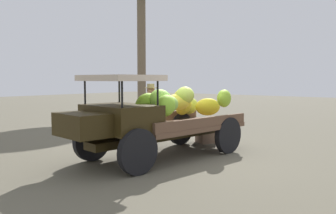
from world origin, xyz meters
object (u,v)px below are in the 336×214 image
Objects in this scene: wooden_crate at (206,134)px; truck at (154,117)px; farmer at (151,110)px; loose_banana_bunch at (140,135)px.

truck is at bearing 4.04° from wooden_crate.
farmer reaches higher than wooden_crate.
loose_banana_bunch is at bearing -121.63° from truck.
truck is 2.50m from loose_banana_bunch.
farmer is (-1.34, -1.26, -0.01)m from truck.
truck is 2.76× the size of farmer.
farmer reaches higher than loose_banana_bunch.
truck reaches higher than wooden_crate.
loose_banana_bunch is (-1.50, -1.84, -0.79)m from truck.
truck is 9.17× the size of wooden_crate.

